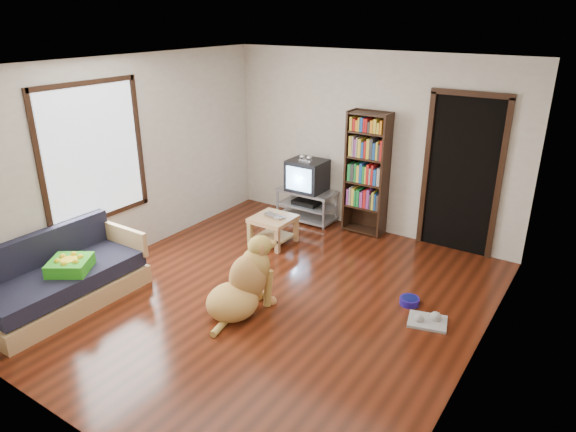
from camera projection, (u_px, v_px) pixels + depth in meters
The scene contains 18 objects.
ground at pixel (271, 297), 5.95m from camera, with size 5.00×5.00×0.00m, color #501D0D.
ceiling at pixel (267, 65), 4.98m from camera, with size 5.00×5.00×0.00m, color white.
wall_back at pixel (370, 144), 7.40m from camera, with size 4.50×4.50×0.00m, color beige.
wall_front at pixel (58, 290), 3.53m from camera, with size 4.50×4.50×0.00m, color beige.
wall_left at pixel (128, 160), 6.62m from camera, with size 5.00×5.00×0.00m, color beige.
wall_right at pixel (487, 240), 4.31m from camera, with size 5.00×5.00×0.00m, color beige.
green_cushion at pixel (70, 265), 5.63m from camera, with size 0.42×0.42×0.14m, color green.
laptop at pixel (272, 217), 7.16m from camera, with size 0.33×0.21×0.03m, color #B6B5B9.
dog_bowl at pixel (409, 301), 5.79m from camera, with size 0.22×0.22×0.08m, color navy.
grey_rag at pixel (427, 322), 5.45m from camera, with size 0.40×0.32×0.03m, color #A9A9A9.
window at pixel (93, 153), 6.15m from camera, with size 0.03×1.46×1.70m.
doorway at pixel (462, 172), 6.75m from camera, with size 1.03×0.05×2.19m.
tv_stand at pixel (307, 204), 8.05m from camera, with size 0.90×0.45×0.50m.
crt_tv at pixel (308, 175), 7.89m from camera, with size 0.55×0.52×0.58m.
bookshelf at pixel (367, 167), 7.36m from camera, with size 0.60×0.30×1.80m.
sofa at pixel (63, 282), 5.75m from camera, with size 0.80×1.80×0.80m.
coffee_table at pixel (273, 225), 7.24m from camera, with size 0.55×0.55×0.40m.
dog at pixel (243, 285), 5.57m from camera, with size 0.68×1.06×0.87m.
Camera 1 is at (3.03, -4.19, 3.09)m, focal length 32.00 mm.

